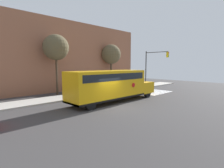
% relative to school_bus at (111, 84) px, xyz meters
% --- Properties ---
extents(ground_plane, '(60.00, 60.00, 0.00)m').
position_rel_school_bus_xyz_m(ground_plane, '(-1.39, -1.49, -1.77)').
color(ground_plane, '#3A3838').
extents(sidewalk_strip, '(44.00, 3.00, 0.15)m').
position_rel_school_bus_xyz_m(sidewalk_strip, '(-1.39, 5.01, -1.70)').
color(sidewalk_strip, '#B2ADA3').
rests_on(sidewalk_strip, ground).
extents(building_backdrop, '(32.00, 4.00, 9.80)m').
position_rel_school_bus_xyz_m(building_backdrop, '(-1.39, 11.51, 3.13)').
color(building_backdrop, '#935B42').
rests_on(building_backdrop, ground).
extents(crosswalk_stripes, '(4.70, 3.20, 0.01)m').
position_rel_school_bus_xyz_m(crosswalk_stripes, '(8.53, 0.51, -1.77)').
color(crosswalk_stripes, white).
rests_on(crosswalk_stripes, ground).
extents(school_bus, '(10.43, 2.57, 3.11)m').
position_rel_school_bus_xyz_m(school_bus, '(0.00, 0.00, 0.00)').
color(school_bus, '#EAA80F').
rests_on(school_bus, ground).
extents(stop_sign, '(0.79, 0.10, 2.91)m').
position_rel_school_bus_xyz_m(stop_sign, '(8.41, 4.14, 0.19)').
color(stop_sign, '#38383A').
rests_on(stop_sign, ground).
extents(traffic_light, '(0.28, 3.94, 5.85)m').
position_rel_school_bus_xyz_m(traffic_light, '(11.88, 2.86, 2.13)').
color(traffic_light, '#38383A').
rests_on(traffic_light, ground).
extents(tree_near_sidewalk, '(3.17, 3.17, 7.00)m').
position_rel_school_bus_xyz_m(tree_near_sidewalk, '(8.36, 8.55, 3.60)').
color(tree_near_sidewalk, '#423323').
rests_on(tree_near_sidewalk, ground).
extents(tree_far_sidewalk, '(3.08, 3.08, 7.31)m').
position_rel_school_bus_xyz_m(tree_far_sidewalk, '(-1.71, 7.81, 3.96)').
color(tree_far_sidewalk, '#423323').
rests_on(tree_far_sidewalk, ground).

